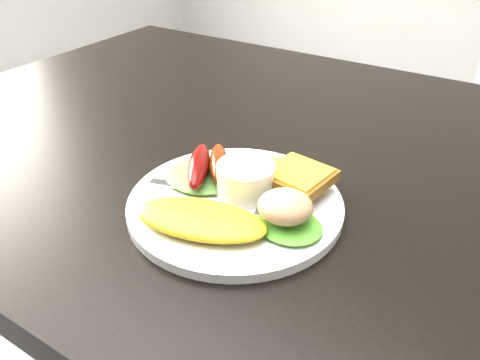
# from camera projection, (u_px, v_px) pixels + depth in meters

# --- Properties ---
(dining_table) EXTENTS (1.20, 0.80, 0.04)m
(dining_table) POSITION_uv_depth(u_px,v_px,m) (281.00, 156.00, 0.67)
(dining_table) COLOR black
(dining_table) RESTS_ON ground
(plate) EXTENTS (0.24, 0.24, 0.01)m
(plate) POSITION_uv_depth(u_px,v_px,m) (235.00, 204.00, 0.52)
(plate) COLOR white
(plate) RESTS_ON dining_table
(lettuce_left) EXTENTS (0.09, 0.09, 0.01)m
(lettuce_left) POSITION_uv_depth(u_px,v_px,m) (202.00, 176.00, 0.56)
(lettuce_left) COLOR #3E8331
(lettuce_left) RESTS_ON plate
(lettuce_right) EXTENTS (0.08, 0.07, 0.01)m
(lettuce_right) POSITION_uv_depth(u_px,v_px,m) (289.00, 226.00, 0.47)
(lettuce_right) COLOR #378E19
(lettuce_right) RESTS_ON plate
(omelette) EXTENTS (0.15, 0.10, 0.02)m
(omelette) POSITION_uv_depth(u_px,v_px,m) (201.00, 219.00, 0.47)
(omelette) COLOR gold
(omelette) RESTS_ON plate
(sausage_a) EXTENTS (0.07, 0.10, 0.02)m
(sausage_a) POSITION_uv_depth(u_px,v_px,m) (199.00, 165.00, 0.54)
(sausage_a) COLOR #610A05
(sausage_a) RESTS_ON lettuce_left
(sausage_b) EXTENTS (0.07, 0.08, 0.02)m
(sausage_b) POSITION_uv_depth(u_px,v_px,m) (218.00, 163.00, 0.55)
(sausage_b) COLOR maroon
(sausage_b) RESTS_ON lettuce_left
(ramekin) EXTENTS (0.07, 0.07, 0.04)m
(ramekin) POSITION_uv_depth(u_px,v_px,m) (246.00, 180.00, 0.52)
(ramekin) COLOR white
(ramekin) RESTS_ON plate
(toast_a) EXTENTS (0.08, 0.08, 0.01)m
(toast_a) POSITION_uv_depth(u_px,v_px,m) (276.00, 176.00, 0.55)
(toast_a) COLOR olive
(toast_a) RESTS_ON plate
(toast_b) EXTENTS (0.08, 0.08, 0.01)m
(toast_b) POSITION_uv_depth(u_px,v_px,m) (299.00, 177.00, 0.52)
(toast_b) COLOR #955326
(toast_b) RESTS_ON toast_a
(potato_salad) EXTENTS (0.07, 0.07, 0.03)m
(potato_salad) POSITION_uv_depth(u_px,v_px,m) (285.00, 206.00, 0.47)
(potato_salad) COLOR #D1B48A
(potato_salad) RESTS_ON lettuce_right
(fork) EXTENTS (0.13, 0.05, 0.00)m
(fork) POSITION_uv_depth(u_px,v_px,m) (206.00, 190.00, 0.53)
(fork) COLOR #ADAFB7
(fork) RESTS_ON plate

